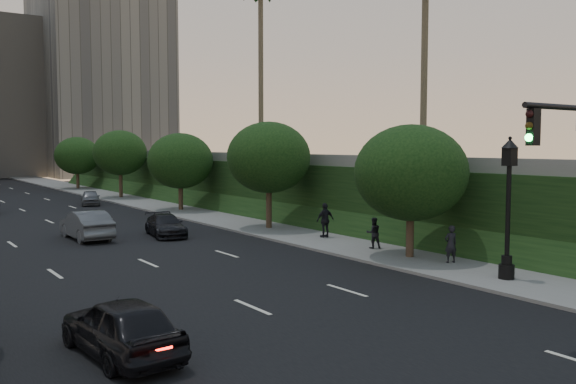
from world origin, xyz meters
TOP-DOWN VIEW (x-y plane):
  - ground at (0.00, 0.00)m, footprint 160.00×160.00m
  - road_surface at (0.00, 30.00)m, footprint 16.00×140.00m
  - sidewalk_right at (10.25, 30.00)m, footprint 4.50×140.00m
  - embankment at (22.00, 28.00)m, footprint 18.00×90.00m
  - parapet_wall at (13.50, 28.00)m, footprint 0.35×90.00m
  - office_block_right at (24.00, 96.00)m, footprint 20.00×22.00m
  - tree_right_a at (10.30, 8.00)m, footprint 5.20×5.20m
  - tree_right_b at (10.30, 20.00)m, footprint 5.20×5.20m
  - tree_right_c at (10.30, 33.00)m, footprint 5.20×5.20m
  - tree_right_d at (10.30, 47.00)m, footprint 5.20×5.20m
  - tree_right_e at (10.30, 62.00)m, footprint 5.20×5.20m
  - street_lamp at (9.97, 2.58)m, footprint 0.64×0.64m
  - sedan_near_left at (-5.06, 2.97)m, footprint 2.14×4.60m
  - sedan_mid_left at (-0.19, 22.61)m, footprint 1.78×4.97m
  - sedan_near_right at (3.94, 21.20)m, footprint 2.52×4.62m
  - sedan_far_right at (5.84, 42.10)m, footprint 2.51×4.13m
  - pedestrian_a at (10.71, 5.96)m, footprint 0.69×0.55m
  - pedestrian_b at (10.49, 10.66)m, footprint 0.92×0.83m
  - pedestrian_c at (10.72, 14.85)m, footprint 1.14×0.50m

SIDE VIEW (x-z plane):
  - ground at x=0.00m, z-range 0.00..0.00m
  - road_surface at x=0.00m, z-range 0.00..0.02m
  - sidewalk_right at x=10.25m, z-range 0.00..0.15m
  - sedan_near_right at x=3.94m, z-range 0.00..1.27m
  - sedan_far_right at x=5.84m, z-range 0.00..1.31m
  - sedan_near_left at x=-5.06m, z-range 0.00..1.53m
  - sedan_mid_left at x=-0.19m, z-range 0.00..1.63m
  - pedestrian_b at x=10.49m, z-range 0.15..1.70m
  - pedestrian_a at x=10.71m, z-range 0.15..1.80m
  - pedestrian_c at x=10.72m, z-range 0.15..2.08m
  - embankment at x=22.00m, z-range 0.00..4.00m
  - street_lamp at x=9.97m, z-range -0.18..5.44m
  - tree_right_a at x=10.30m, z-range 0.90..7.14m
  - tree_right_c at x=10.30m, z-range 0.90..7.14m
  - tree_right_e at x=10.30m, z-range 0.90..7.14m
  - parapet_wall at x=13.50m, z-range 4.00..4.70m
  - tree_right_b at x=10.30m, z-range 1.15..7.88m
  - tree_right_d at x=10.30m, z-range 1.15..7.88m
  - office_block_right at x=24.00m, z-range 0.00..36.00m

